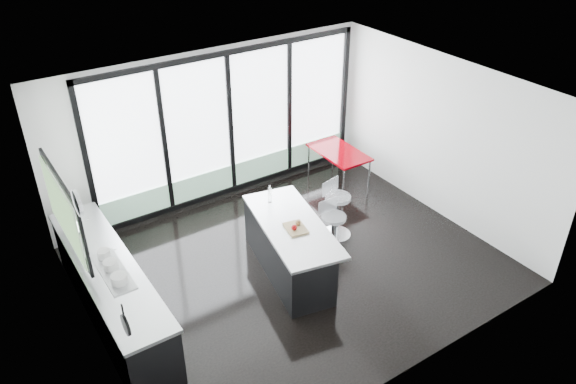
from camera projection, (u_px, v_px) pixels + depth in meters
floor at (293, 265)px, 8.75m from camera, size 6.00×5.00×0.00m
ceiling at (294, 96)px, 7.30m from camera, size 6.00×5.00×0.00m
wall_back at (229, 131)px, 9.98m from camera, size 6.00×0.09×2.80m
wall_front at (420, 284)px, 6.25m from camera, size 6.00×0.00×2.80m
wall_left at (76, 237)px, 6.73m from camera, size 0.26×5.00×2.80m
wall_right at (441, 138)px, 9.45m from camera, size 0.00×5.00×2.80m
counter_cabinets at (112, 292)px, 7.53m from camera, size 0.69×3.24×1.36m
island at (288, 248)px, 8.43m from camera, size 1.27×2.20×1.10m
bar_stool_near at (333, 235)px, 8.82m from camera, size 0.46×0.46×0.72m
bar_stool_far at (337, 216)px, 9.23m from camera, size 0.59×0.59×0.78m
red_table at (338, 166)px, 10.81m from camera, size 0.72×1.24×0.66m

